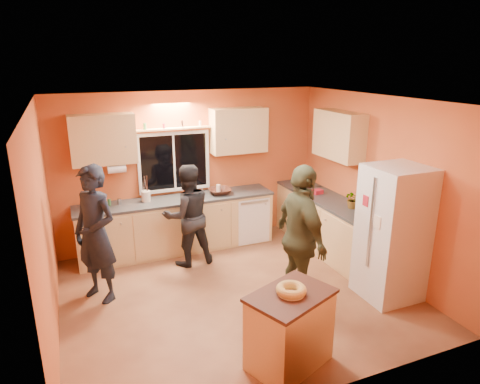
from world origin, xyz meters
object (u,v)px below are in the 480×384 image
person_left (96,234)px  person_right (301,238)px  island (290,329)px  refrigerator (393,233)px  person_center (188,215)px

person_left → person_right: 2.63m
island → refrigerator: bearing=-1.5°
island → person_right: size_ratio=0.54×
refrigerator → person_right: 1.26m
refrigerator → person_right: bearing=169.0°
refrigerator → island: 2.09m
island → person_left: bearing=106.5°
refrigerator → person_left: person_left is taller
person_center → island: bearing=94.1°
island → person_center: size_ratio=0.64×
person_center → person_right: person_right is taller
island → person_left: (-1.69, 2.13, 0.49)m
refrigerator → person_right: (-1.24, 0.24, 0.04)m
person_center → person_left: bearing=18.5°
person_left → person_right: person_right is taller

